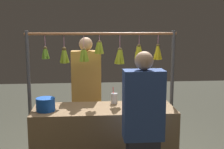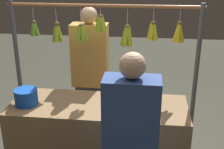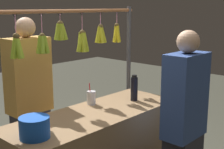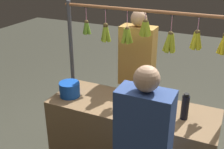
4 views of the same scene
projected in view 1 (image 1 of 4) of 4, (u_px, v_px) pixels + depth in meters
market_counter at (104, 144)px, 3.46m from camera, size 1.60×0.58×0.87m
display_rack at (103, 69)px, 3.71m from camera, size 1.85×0.12×1.73m
water_bottle at (147, 97)px, 3.40m from camera, size 0.07×0.07×0.24m
blue_bucket at (46, 104)px, 3.25m from camera, size 0.20×0.20×0.15m
drink_cup at (114, 98)px, 3.58m from camera, size 0.08×0.08×0.20m
vendor_person at (87, 99)px, 4.04m from camera, size 0.39×0.21×1.64m
customer_person at (143, 136)px, 2.80m from camera, size 0.37×0.20×1.57m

